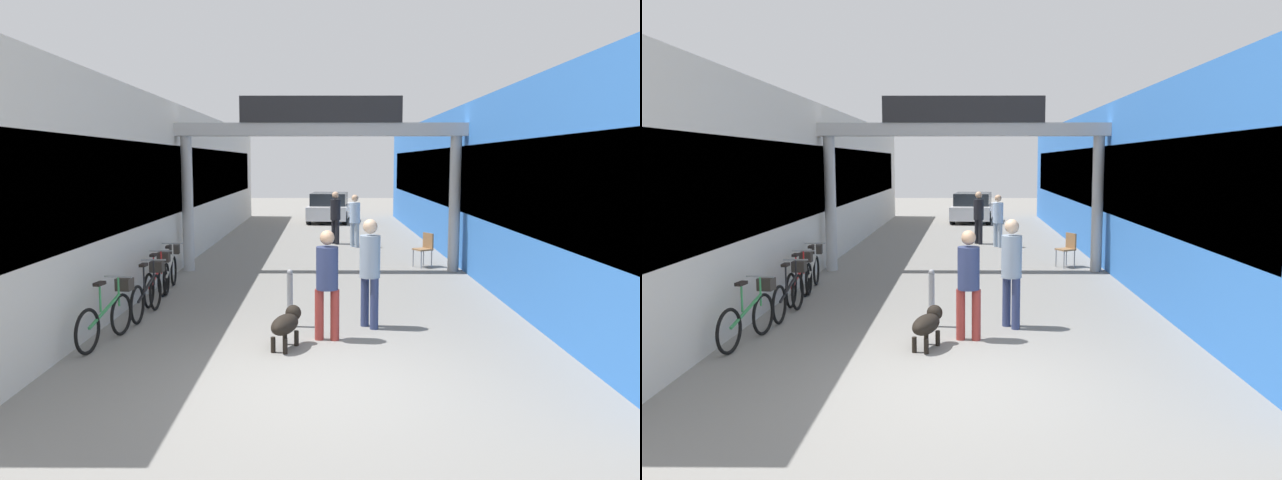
% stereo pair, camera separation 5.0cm
% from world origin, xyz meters
% --- Properties ---
extents(ground_plane, '(80.00, 80.00, 0.00)m').
position_xyz_m(ground_plane, '(0.00, 0.00, 0.00)').
color(ground_plane, gray).
extents(storefront_left, '(3.00, 26.00, 4.19)m').
position_xyz_m(storefront_left, '(-5.09, 11.00, 2.10)').
color(storefront_left, beige).
rests_on(storefront_left, ground_plane).
extents(storefront_right, '(3.00, 26.00, 4.19)m').
position_xyz_m(storefront_right, '(5.09, 11.00, 2.10)').
color(storefront_right, blue).
rests_on(storefront_right, ground_plane).
extents(arcade_sign_gateway, '(7.40, 0.47, 4.33)m').
position_xyz_m(arcade_sign_gateway, '(0.00, 8.03, 3.06)').
color(arcade_sign_gateway, '#B2B2B2').
rests_on(arcade_sign_gateway, ground_plane).
extents(pedestrian_with_dog, '(0.39, 0.38, 1.71)m').
position_xyz_m(pedestrian_with_dog, '(0.12, 1.86, 0.98)').
color(pedestrian_with_dog, '#99332D').
rests_on(pedestrian_with_dog, ground_plane).
extents(pedestrian_companion, '(0.48, 0.48, 1.82)m').
position_xyz_m(pedestrian_companion, '(0.83, 2.59, 1.05)').
color(pedestrian_companion, navy).
rests_on(pedestrian_companion, ground_plane).
extents(pedestrian_carrying_crate, '(0.47, 0.47, 1.69)m').
position_xyz_m(pedestrian_carrying_crate, '(1.07, 12.47, 0.97)').
color(pedestrian_carrying_crate, '#8C9EB2').
rests_on(pedestrian_carrying_crate, ground_plane).
extents(pedestrian_elderly_walking, '(0.47, 0.47, 1.76)m').
position_xyz_m(pedestrian_elderly_walking, '(0.46, 13.22, 1.01)').
color(pedestrian_elderly_walking, black).
rests_on(pedestrian_elderly_walking, ground_plane).
extents(dog_on_leash, '(0.54, 0.85, 0.59)m').
position_xyz_m(dog_on_leash, '(-0.48, 1.43, 0.37)').
color(dog_on_leash, black).
rests_on(dog_on_leash, ground_plane).
extents(bicycle_green_nearest, '(0.46, 1.68, 0.98)m').
position_xyz_m(bicycle_green_nearest, '(-3.21, 1.72, 0.44)').
color(bicycle_green_nearest, black).
rests_on(bicycle_green_nearest, ground_plane).
extents(bicycle_black_second, '(0.46, 1.69, 0.98)m').
position_xyz_m(bicycle_black_second, '(-3.08, 3.41, 0.44)').
color(bicycle_black_second, black).
rests_on(bicycle_black_second, ground_plane).
extents(bicycle_red_third, '(0.46, 1.69, 0.98)m').
position_xyz_m(bicycle_red_third, '(-3.23, 4.57, 0.44)').
color(bicycle_red_third, black).
rests_on(bicycle_red_third, ground_plane).
extents(bicycle_silver_farthest, '(0.46, 1.69, 0.98)m').
position_xyz_m(bicycle_silver_farthest, '(-3.24, 5.73, 0.44)').
color(bicycle_silver_farthest, black).
rests_on(bicycle_silver_farthest, ground_plane).
extents(bollard_post_metal, '(0.10, 0.10, 0.97)m').
position_xyz_m(bollard_post_metal, '(-0.49, 2.64, 0.49)').
color(bollard_post_metal, gray).
rests_on(bollard_post_metal, ground_plane).
extents(cafe_chair_wood_nearer, '(0.54, 0.54, 0.89)m').
position_xyz_m(cafe_chair_wood_nearer, '(2.73, 8.64, 0.54)').
color(cafe_chair_wood_nearer, gray).
rests_on(cafe_chair_wood_nearer, ground_plane).
extents(parked_car_white, '(2.12, 4.15, 1.33)m').
position_xyz_m(parked_car_white, '(0.34, 21.13, 0.64)').
color(parked_car_white, silver).
rests_on(parked_car_white, ground_plane).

